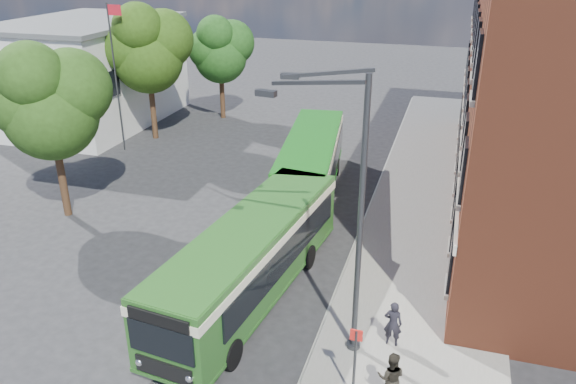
% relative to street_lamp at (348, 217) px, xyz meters
% --- Properties ---
extents(ground, '(120.00, 120.00, 0.00)m').
position_rel_street_lamp_xyz_m(ground, '(-4.84, 2.00, -4.79)').
color(ground, '#252427').
rests_on(ground, ground).
extents(pavement, '(6.00, 48.00, 0.15)m').
position_rel_street_lamp_xyz_m(pavement, '(2.16, 10.00, -4.72)').
color(pavement, gray).
rests_on(pavement, ground).
extents(kerb_line, '(0.12, 48.00, 0.01)m').
position_rel_street_lamp_xyz_m(kerb_line, '(-0.89, 10.00, -4.79)').
color(kerb_line, beige).
rests_on(kerb_line, ground).
extents(white_building, '(9.40, 13.40, 7.30)m').
position_rel_street_lamp_xyz_m(white_building, '(-22.84, 20.00, -1.13)').
color(white_building, silver).
rests_on(white_building, ground).
extents(flagpole, '(0.95, 0.10, 9.00)m').
position_rel_street_lamp_xyz_m(flagpole, '(-17.29, 15.00, 0.15)').
color(flagpole, '#333437').
rests_on(flagpole, ground).
extents(street_lamp, '(2.96, 2.38, 9.00)m').
position_rel_street_lamp_xyz_m(street_lamp, '(0.00, 0.00, 0.00)').
color(street_lamp, '#333437').
rests_on(street_lamp, ground).
extents(bus_stop_sign, '(0.35, 0.08, 2.52)m').
position_rel_street_lamp_xyz_m(bus_stop_sign, '(0.76, -2.20, -3.28)').
color(bus_stop_sign, '#333437').
rests_on(bus_stop_sign, ground).
extents(bus_front, '(3.83, 11.38, 3.02)m').
position_rel_street_lamp_xyz_m(bus_front, '(-3.83, 1.95, -2.96)').
color(bus_front, '#275B1F').
rests_on(bus_front, ground).
extents(bus_rear, '(4.00, 10.97, 3.02)m').
position_rel_street_lamp_xyz_m(bus_rear, '(-4.21, 12.02, -2.96)').
color(bus_rear, '#186518').
rests_on(bus_rear, ground).
extents(pedestrian_a, '(0.59, 0.39, 1.60)m').
position_rel_street_lamp_xyz_m(pedestrian_a, '(1.52, 0.50, -3.84)').
color(pedestrian_a, black).
rests_on(pedestrian_a, pavement).
extents(pedestrian_b, '(0.81, 0.64, 1.62)m').
position_rel_street_lamp_xyz_m(pedestrian_b, '(1.78, -1.99, -3.83)').
color(pedestrian_b, black).
rests_on(pedestrian_b, pavement).
extents(tree_left, '(4.99, 4.74, 8.42)m').
position_rel_street_lamp_xyz_m(tree_left, '(-14.76, 5.83, 0.92)').
color(tree_left, '#352113').
rests_on(tree_left, ground).
extents(tree_mid, '(5.29, 5.03, 8.93)m').
position_rel_street_lamp_xyz_m(tree_mid, '(-16.54, 17.67, 1.27)').
color(tree_mid, '#352113').
rests_on(tree_mid, ground).
extents(tree_right, '(4.50, 4.28, 7.60)m').
position_rel_street_lamp_xyz_m(tree_right, '(-14.07, 23.58, 0.36)').
color(tree_right, '#352113').
rests_on(tree_right, ground).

